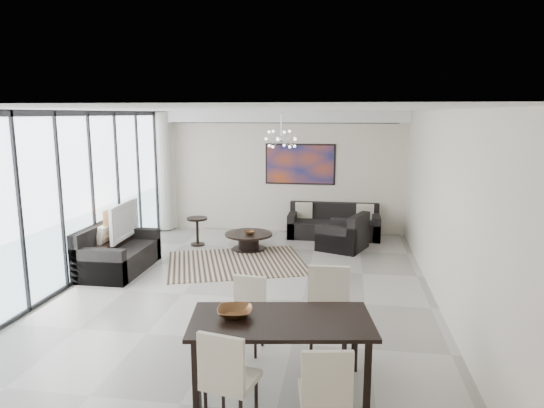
% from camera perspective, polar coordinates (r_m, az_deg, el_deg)
% --- Properties ---
extents(room_shell, '(6.00, 9.00, 2.90)m').
position_cam_1_polar(room_shell, '(7.28, -0.22, -0.44)').
color(room_shell, '#A8A39B').
rests_on(room_shell, ground).
extents(window_wall, '(0.37, 8.95, 2.90)m').
position_cam_1_polar(window_wall, '(8.44, -23.10, 0.35)').
color(window_wall, white).
rests_on(window_wall, floor).
extents(soffit, '(5.98, 0.40, 0.26)m').
position_cam_1_polar(soffit, '(11.47, 0.78, 10.23)').
color(soffit, white).
rests_on(soffit, room_shell).
extents(painting, '(1.68, 0.04, 0.98)m').
position_cam_1_polar(painting, '(11.64, 3.33, 4.69)').
color(painting, '#B44519').
rests_on(painting, room_shell).
extents(chandelier, '(0.66, 0.66, 0.71)m').
position_cam_1_polar(chandelier, '(9.65, 1.09, 7.66)').
color(chandelier, silver).
rests_on(chandelier, room_shell).
extents(rug, '(3.10, 2.73, 0.01)m').
position_cam_1_polar(rug, '(9.45, -4.19, -6.90)').
color(rug, black).
rests_on(rug, floor).
extents(coffee_table, '(1.01, 1.01, 0.35)m').
position_cam_1_polar(coffee_table, '(10.30, -2.76, -4.29)').
color(coffee_table, black).
rests_on(coffee_table, floor).
extents(bowl_coffee, '(0.23, 0.23, 0.07)m').
position_cam_1_polar(bowl_coffee, '(10.18, -2.63, -3.39)').
color(bowl_coffee, brown).
rests_on(bowl_coffee, coffee_table).
extents(sofa_main, '(2.10, 0.86, 0.76)m').
position_cam_1_polar(sofa_main, '(11.43, 7.26, -2.57)').
color(sofa_main, black).
rests_on(sofa_main, floor).
extents(loveseat, '(0.96, 1.71, 0.85)m').
position_cam_1_polar(loveseat, '(9.37, -17.88, -5.74)').
color(loveseat, black).
rests_on(loveseat, floor).
extents(armchair, '(1.15, 1.18, 0.78)m').
position_cam_1_polar(armchair, '(10.42, 8.49, -3.85)').
color(armchair, black).
rests_on(armchair, floor).
extents(side_table, '(0.45, 0.45, 0.61)m').
position_cam_1_polar(side_table, '(10.70, -8.79, -2.64)').
color(side_table, black).
rests_on(side_table, floor).
extents(tv_console, '(0.48, 1.72, 0.54)m').
position_cam_1_polar(tv_console, '(9.74, -18.17, -5.29)').
color(tv_console, black).
rests_on(tv_console, floor).
extents(television, '(0.20, 1.18, 0.68)m').
position_cam_1_polar(television, '(9.49, -17.64, -1.89)').
color(television, gray).
rests_on(television, tv_console).
extents(dining_table, '(1.98, 1.20, 0.77)m').
position_cam_1_polar(dining_table, '(5.12, 1.10, -14.27)').
color(dining_table, black).
rests_on(dining_table, floor).
extents(dining_chair_sw, '(0.53, 0.53, 0.97)m').
position_cam_1_polar(dining_chair_sw, '(4.60, -5.40, -19.26)').
color(dining_chair_sw, beige).
rests_on(dining_chair_sw, floor).
extents(dining_chair_se, '(0.49, 0.49, 0.94)m').
position_cam_1_polar(dining_chair_se, '(4.43, 6.31, -20.84)').
color(dining_chair_se, beige).
rests_on(dining_chair_se, floor).
extents(dining_chair_nw, '(0.44, 0.44, 0.89)m').
position_cam_1_polar(dining_chair_nw, '(6.04, -2.85, -12.15)').
color(dining_chair_nw, beige).
rests_on(dining_chair_nw, floor).
extents(dining_chair_ne, '(0.52, 0.52, 1.07)m').
position_cam_1_polar(dining_chair_ne, '(5.85, 6.65, -11.82)').
color(dining_chair_ne, beige).
rests_on(dining_chair_ne, floor).
extents(bowl_dining, '(0.42, 0.42, 0.09)m').
position_cam_1_polar(bowl_dining, '(5.15, -4.38, -12.58)').
color(bowl_dining, brown).
rests_on(bowl_dining, dining_table).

